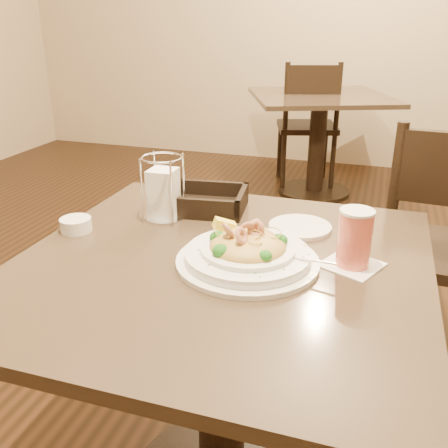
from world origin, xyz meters
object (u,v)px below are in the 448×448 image
(background_table, at_px, (318,127))
(pasta_bowl, at_px, (247,252))
(side_plate, at_px, (300,227))
(butter_ramekin, at_px, (76,225))
(dining_chair_far, at_px, (308,122))
(main_table, at_px, (221,344))
(bread_basket, at_px, (207,202))
(dining_chair_near, at_px, (445,247))
(napkin_caddy, at_px, (163,192))
(drink_glass, at_px, (354,239))

(background_table, xyz_separation_m, pasta_bowl, (0.19, -2.61, 0.25))
(background_table, height_order, pasta_bowl, pasta_bowl)
(side_plate, height_order, butter_ramekin, butter_ramekin)
(dining_chair_far, bearing_deg, main_table, 78.51)
(dining_chair_far, distance_m, butter_ramekin, 2.72)
(background_table, distance_m, pasta_bowl, 2.63)
(main_table, bearing_deg, background_table, 92.93)
(bread_basket, height_order, side_plate, bread_basket)
(dining_chair_near, distance_m, napkin_caddy, 0.99)
(main_table, distance_m, pasta_bowl, 0.26)
(drink_glass, xyz_separation_m, napkin_caddy, (-0.50, 0.13, 0.01))
(background_table, xyz_separation_m, bread_basket, (-0.00, -2.32, 0.25))
(bread_basket, relative_size, butter_ramekin, 2.95)
(dining_chair_near, relative_size, pasta_bowl, 2.67)
(napkin_caddy, distance_m, side_plate, 0.37)
(dining_chair_near, distance_m, dining_chair_far, 2.16)
(background_table, bearing_deg, dining_chair_far, 124.42)
(napkin_caddy, bearing_deg, main_table, -40.87)
(dining_chair_near, height_order, butter_ramekin, dining_chair_near)
(napkin_caddy, height_order, butter_ramekin, napkin_caddy)
(pasta_bowl, height_order, napkin_caddy, napkin_caddy)
(dining_chair_far, xyz_separation_m, napkin_caddy, (0.00, -2.56, 0.29))
(napkin_caddy, bearing_deg, dining_chair_far, 90.11)
(bread_basket, bearing_deg, dining_chair_far, 92.13)
(drink_glass, relative_size, butter_ramekin, 1.93)
(side_plate, bearing_deg, napkin_caddy, -173.94)
(side_plate, bearing_deg, bread_basket, 167.94)
(background_table, bearing_deg, main_table, -87.07)
(main_table, height_order, drink_glass, drink_glass)
(main_table, bearing_deg, butter_ramekin, 173.58)
(main_table, bearing_deg, napkin_caddy, 139.13)
(side_plate, xyz_separation_m, butter_ramekin, (-0.54, -0.19, 0.01))
(butter_ramekin, bearing_deg, main_table, -6.42)
(side_plate, bearing_deg, dining_chair_far, 98.21)
(butter_ramekin, bearing_deg, napkin_caddy, 40.10)
(dining_chair_far, height_order, napkin_caddy, dining_chair_far)
(dining_chair_near, bearing_deg, main_table, 57.81)
(main_table, relative_size, napkin_caddy, 5.24)
(main_table, bearing_deg, dining_chair_far, 94.74)
(background_table, bearing_deg, drink_glass, -80.83)
(dining_chair_far, distance_m, side_plate, 2.56)
(side_plate, bearing_deg, dining_chair_near, 50.46)
(dining_chair_far, distance_m, pasta_bowl, 2.78)
(main_table, xyz_separation_m, napkin_caddy, (-0.22, 0.19, 0.30))
(napkin_caddy, bearing_deg, bread_basket, 47.91)
(dining_chair_near, height_order, drink_glass, dining_chair_near)
(dining_chair_far, xyz_separation_m, butter_ramekin, (-0.17, -2.71, 0.24))
(dining_chair_far, bearing_deg, drink_glass, 84.43)
(butter_ramekin, bearing_deg, side_plate, 19.21)
(napkin_caddy, bearing_deg, drink_glass, -14.36)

